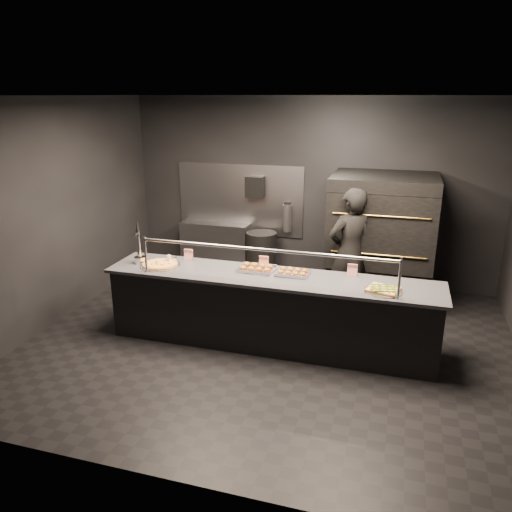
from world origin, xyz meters
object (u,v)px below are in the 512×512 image
(service_counter, at_px, (270,310))
(prep_shelf, at_px, (216,248))
(slider_tray_b, at_px, (293,272))
(worker, at_px, (350,253))
(towel_dispenser, at_px, (255,187))
(round_pizza, at_px, (160,264))
(slider_tray_a, at_px, (257,268))
(fire_extinguisher, at_px, (287,218))
(pizza_oven, at_px, (381,238))
(trash_bin, at_px, (261,257))
(square_pizza, at_px, (383,290))
(beer_tap, at_px, (139,251))

(service_counter, bearing_deg, prep_shelf, 124.59)
(slider_tray_b, xyz_separation_m, worker, (0.57, 1.09, -0.03))
(towel_dispenser, xyz_separation_m, round_pizza, (-0.55, -2.43, -0.61))
(service_counter, distance_m, slider_tray_a, 0.55)
(prep_shelf, bearing_deg, fire_extinguisher, 3.66)
(service_counter, xyz_separation_m, pizza_oven, (1.20, 1.90, 0.50))
(pizza_oven, relative_size, prep_shelf, 1.59)
(towel_dispenser, distance_m, round_pizza, 2.56)
(service_counter, distance_m, towel_dispenser, 2.78)
(pizza_oven, distance_m, slider_tray_b, 2.01)
(round_pizza, relative_size, slider_tray_b, 1.27)
(pizza_oven, xyz_separation_m, prep_shelf, (-2.80, 0.42, -0.52))
(fire_extinguisher, bearing_deg, trash_bin, -149.11)
(pizza_oven, height_order, trash_bin, pizza_oven)
(service_counter, xyz_separation_m, slider_tray_a, (-0.21, 0.14, 0.48))
(service_counter, bearing_deg, square_pizza, -5.52)
(slider_tray_b, bearing_deg, service_counter, -153.41)
(pizza_oven, height_order, beer_tap, pizza_oven)
(beer_tap, bearing_deg, trash_bin, 65.14)
(square_pizza, relative_size, trash_bin, 0.51)
(service_counter, relative_size, round_pizza, 7.94)
(beer_tap, bearing_deg, slider_tray_a, 6.12)
(prep_shelf, bearing_deg, slider_tray_a, -57.52)
(beer_tap, xyz_separation_m, slider_tray_a, (1.53, 0.16, -0.14))
(round_pizza, xyz_separation_m, slider_tray_b, (1.70, 0.16, 0.01))
(trash_bin, bearing_deg, prep_shelf, 170.34)
(slider_tray_a, xyz_separation_m, trash_bin, (-0.52, 2.03, -0.53))
(trash_bin, distance_m, worker, 1.89)
(service_counter, xyz_separation_m, prep_shelf, (-1.60, 2.32, -0.01))
(worker, bearing_deg, trash_bin, -68.30)
(prep_shelf, bearing_deg, slider_tray_b, -49.86)
(slider_tray_b, height_order, trash_bin, slider_tray_b)
(fire_extinguisher, relative_size, trash_bin, 0.61)
(service_counter, xyz_separation_m, fire_extinguisher, (-0.35, 2.40, 0.60))
(beer_tap, bearing_deg, fire_extinguisher, 60.02)
(prep_shelf, relative_size, slider_tray_b, 2.95)
(slider_tray_a, bearing_deg, prep_shelf, 122.48)
(slider_tray_a, bearing_deg, beer_tap, -173.88)
(beer_tap, distance_m, slider_tray_a, 1.55)
(towel_dispenser, xyz_separation_m, worker, (1.72, -1.17, -0.64))
(slider_tray_a, bearing_deg, slider_tray_b, -2.16)
(fire_extinguisher, height_order, slider_tray_a, fire_extinguisher)
(prep_shelf, bearing_deg, square_pizza, -39.81)
(slider_tray_a, distance_m, trash_bin, 2.16)
(service_counter, bearing_deg, slider_tray_a, 146.25)
(round_pizza, distance_m, slider_tray_a, 1.25)
(beer_tap, distance_m, slider_tray_b, 2.01)
(round_pizza, bearing_deg, pizza_oven, 36.15)
(beer_tap, bearing_deg, slider_tray_b, 4.20)
(worker, bearing_deg, towel_dispenser, -70.97)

